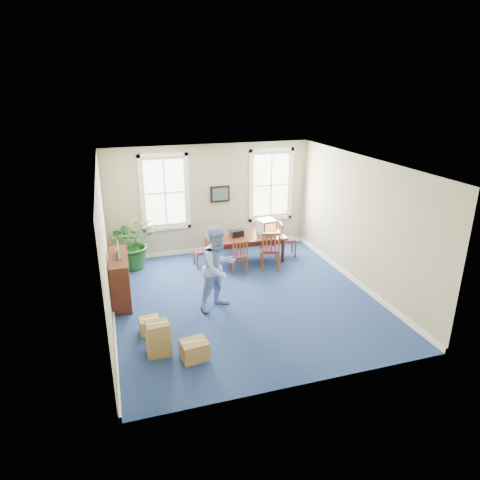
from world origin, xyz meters
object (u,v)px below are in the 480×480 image
object	(u,v)px
chair_near_left	(238,256)
crt_tv	(267,226)
man	(219,268)
potted_plant	(132,242)
credenza	(120,278)
conference_table	(246,248)
cardboard_boxes	(167,334)

from	to	relation	value
chair_near_left	crt_tv	bearing A→B (deg)	-142.48
man	potted_plant	bearing A→B (deg)	91.50
chair_near_left	man	size ratio (longest dim) A/B	0.49
crt_tv	man	size ratio (longest dim) A/B	0.25
chair_near_left	credenza	xyz separation A→B (m)	(-3.06, -0.70, 0.10)
conference_table	man	size ratio (longest dim) A/B	1.13
crt_tv	man	xyz separation A→B (m)	(-2.06, -2.48, 0.02)
crt_tv	chair_near_left	size ratio (longest dim) A/B	0.51
crt_tv	credenza	bearing A→B (deg)	-170.05
conference_table	chair_near_left	xyz separation A→B (m)	(-0.45, -0.74, 0.11)
cardboard_boxes	chair_near_left	bearing A→B (deg)	52.09
crt_tv	potted_plant	world-z (taller)	potted_plant
credenza	cardboard_boxes	xyz separation A→B (m)	(0.73, -2.29, -0.23)
chair_near_left	potted_plant	xyz separation A→B (m)	(-2.64, 1.22, 0.24)
crt_tv	man	bearing A→B (deg)	-139.57
crt_tv	cardboard_boxes	world-z (taller)	crt_tv
conference_table	potted_plant	xyz separation A→B (m)	(-3.09, 0.47, 0.35)
conference_table	chair_near_left	bearing A→B (deg)	-119.43
potted_plant	cardboard_boxes	distance (m)	4.24
potted_plant	chair_near_left	bearing A→B (deg)	-24.78
chair_near_left	cardboard_boxes	world-z (taller)	chair_near_left
chair_near_left	cardboard_boxes	bearing A→B (deg)	53.58
chair_near_left	man	xyz separation A→B (m)	(-0.97, -1.68, 0.49)
conference_table	potted_plant	distance (m)	3.14
conference_table	credenza	xyz separation A→B (m)	(-3.51, -1.44, 0.20)
man	cardboard_boxes	bearing A→B (deg)	-164.60
credenza	potted_plant	world-z (taller)	potted_plant
man	chair_near_left	bearing A→B (deg)	31.63
credenza	cardboard_boxes	distance (m)	2.42
man	potted_plant	size ratio (longest dim) A/B	1.34
crt_tv	cardboard_boxes	xyz separation A→B (m)	(-3.42, -3.79, -0.60)
man	crt_tv	bearing A→B (deg)	21.80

